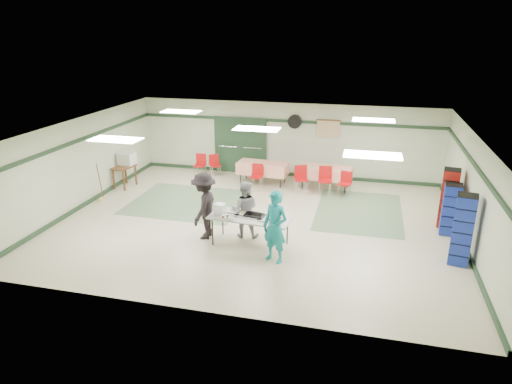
% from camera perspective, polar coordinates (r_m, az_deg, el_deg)
% --- Properties ---
extents(floor, '(11.00, 11.00, 0.00)m').
position_cam_1_polar(floor, '(13.01, 0.10, -3.73)').
color(floor, beige).
rests_on(floor, ground).
extents(ceiling, '(11.00, 11.00, 0.00)m').
position_cam_1_polar(ceiling, '(12.19, 0.11, 7.99)').
color(ceiling, white).
rests_on(ceiling, wall_back).
extents(wall_back, '(11.00, 0.00, 11.00)m').
position_cam_1_polar(wall_back, '(16.78, 3.81, 6.51)').
color(wall_back, beige).
rests_on(wall_back, floor).
extents(wall_front, '(11.00, 0.00, 11.00)m').
position_cam_1_polar(wall_front, '(8.55, -7.19, -7.07)').
color(wall_front, beige).
rests_on(wall_front, floor).
extents(wall_left, '(0.00, 9.00, 9.00)m').
position_cam_1_polar(wall_left, '(14.79, -21.10, 3.38)').
color(wall_left, beige).
rests_on(wall_left, floor).
extents(wall_right, '(0.00, 9.00, 9.00)m').
position_cam_1_polar(wall_right, '(12.49, 25.41, -0.11)').
color(wall_right, beige).
rests_on(wall_right, floor).
extents(trim_back, '(11.00, 0.06, 0.10)m').
position_cam_1_polar(trim_back, '(16.61, 3.84, 8.84)').
color(trim_back, '#1D3621').
rests_on(trim_back, wall_back).
extents(baseboard_back, '(11.00, 0.06, 0.12)m').
position_cam_1_polar(baseboard_back, '(17.10, 3.69, 2.28)').
color(baseboard_back, '#1D3621').
rests_on(baseboard_back, floor).
extents(trim_left, '(0.06, 9.00, 0.10)m').
position_cam_1_polar(trim_left, '(14.61, -21.34, 6.01)').
color(trim_left, '#1D3621').
rests_on(trim_left, wall_back).
extents(baseboard_left, '(0.06, 9.00, 0.12)m').
position_cam_1_polar(baseboard_left, '(15.16, -20.41, -1.30)').
color(baseboard_left, '#1D3621').
rests_on(baseboard_left, floor).
extents(trim_right, '(0.06, 9.00, 0.10)m').
position_cam_1_polar(trim_right, '(12.29, 25.75, 2.97)').
color(trim_right, '#1D3621').
rests_on(trim_right, wall_back).
extents(baseboard_right, '(0.06, 9.00, 0.12)m').
position_cam_1_polar(baseboard_right, '(12.94, 24.45, -5.48)').
color(baseboard_right, '#1D3621').
rests_on(baseboard_right, floor).
extents(green_patch_a, '(3.50, 3.00, 0.01)m').
position_cam_1_polar(green_patch_a, '(14.63, -8.50, -1.22)').
color(green_patch_a, '#5C7C5A').
rests_on(green_patch_a, floor).
extents(green_patch_b, '(2.50, 3.50, 0.01)m').
position_cam_1_polar(green_patch_b, '(14.08, 12.74, -2.36)').
color(green_patch_b, '#5C7C5A').
rests_on(green_patch_b, floor).
extents(double_door_left, '(0.90, 0.06, 2.10)m').
position_cam_1_polar(double_door_left, '(17.31, -3.47, 5.90)').
color(double_door_left, gray).
rests_on(double_door_left, floor).
extents(double_door_right, '(0.90, 0.06, 2.10)m').
position_cam_1_polar(double_door_right, '(17.06, -0.41, 5.73)').
color(double_door_right, gray).
rests_on(double_door_right, floor).
extents(door_frame, '(2.00, 0.03, 2.15)m').
position_cam_1_polar(door_frame, '(17.16, -1.98, 5.80)').
color(door_frame, '#1D3621').
rests_on(door_frame, floor).
extents(wall_fan, '(0.50, 0.10, 0.50)m').
position_cam_1_polar(wall_fan, '(16.53, 4.86, 8.76)').
color(wall_fan, black).
rests_on(wall_fan, wall_back).
extents(scroll_banner, '(0.80, 0.02, 0.60)m').
position_cam_1_polar(scroll_banner, '(16.43, 9.01, 7.80)').
color(scroll_banner, '#CEB081').
rests_on(scroll_banner, wall_back).
extents(serving_table, '(2.11, 1.00, 0.76)m').
position_cam_1_polar(serving_table, '(11.40, -0.77, -3.30)').
color(serving_table, '#B2B2AD').
rests_on(serving_table, floor).
extents(sheet_tray_right, '(0.61, 0.48, 0.02)m').
position_cam_1_polar(sheet_tray_right, '(11.20, 1.95, -3.46)').
color(sheet_tray_right, silver).
rests_on(sheet_tray_right, serving_table).
extents(sheet_tray_mid, '(0.65, 0.51, 0.02)m').
position_cam_1_polar(sheet_tray_mid, '(11.47, -1.05, -2.89)').
color(sheet_tray_mid, silver).
rests_on(sheet_tray_mid, serving_table).
extents(sheet_tray_left, '(0.56, 0.44, 0.02)m').
position_cam_1_polar(sheet_tray_left, '(11.42, -3.72, -3.04)').
color(sheet_tray_left, silver).
rests_on(sheet_tray_left, serving_table).
extents(baking_pan, '(0.50, 0.34, 0.08)m').
position_cam_1_polar(baking_pan, '(11.36, -0.25, -2.96)').
color(baking_pan, black).
rests_on(baking_pan, serving_table).
extents(foam_box_stack, '(0.25, 0.24, 0.27)m').
position_cam_1_polar(foam_box_stack, '(11.55, -4.50, -2.12)').
color(foam_box_stack, white).
rests_on(foam_box_stack, serving_table).
extents(volunteer_teal, '(0.75, 0.63, 1.74)m').
position_cam_1_polar(volunteer_teal, '(10.56, 2.40, -4.40)').
color(volunteer_teal, teal).
rests_on(volunteer_teal, floor).
extents(volunteer_grey, '(0.81, 0.66, 1.53)m').
position_cam_1_polar(volunteer_grey, '(11.85, -1.44, -2.16)').
color(volunteer_grey, '#95969B').
rests_on(volunteer_grey, floor).
extents(volunteer_dark, '(0.67, 1.15, 1.76)m').
position_cam_1_polar(volunteer_dark, '(11.81, -6.50, -1.74)').
color(volunteer_dark, black).
rests_on(volunteer_dark, floor).
extents(dining_table_a, '(1.82, 0.94, 0.77)m').
position_cam_1_polar(dining_table_a, '(15.72, 8.69, 2.45)').
color(dining_table_a, red).
rests_on(dining_table_a, floor).
extents(dining_table_b, '(1.80, 0.91, 0.77)m').
position_cam_1_polar(dining_table_b, '(16.05, 0.85, 3.04)').
color(dining_table_b, red).
rests_on(dining_table_b, floor).
extents(chair_a, '(0.47, 0.47, 0.93)m').
position_cam_1_polar(chair_a, '(15.19, 8.64, 1.83)').
color(chair_a, red).
rests_on(chair_a, floor).
extents(chair_b, '(0.52, 0.52, 0.90)m').
position_cam_1_polar(chair_b, '(15.27, 5.63, 2.00)').
color(chair_b, red).
rests_on(chair_b, floor).
extents(chair_c, '(0.46, 0.46, 0.81)m').
position_cam_1_polar(chair_c, '(15.16, 11.11, 1.35)').
color(chair_c, red).
rests_on(chair_c, floor).
extents(chair_d, '(0.40, 0.40, 0.85)m').
position_cam_1_polar(chair_d, '(15.55, 0.14, 2.30)').
color(chair_d, red).
rests_on(chair_d, floor).
extents(chair_loose_a, '(0.51, 0.52, 0.79)m').
position_cam_1_polar(chair_loose_a, '(17.02, -5.20, 3.65)').
color(chair_loose_a, red).
rests_on(chair_loose_a, floor).
extents(chair_loose_b, '(0.40, 0.40, 0.83)m').
position_cam_1_polar(chair_loose_b, '(17.02, -6.97, 3.66)').
color(chair_loose_b, red).
rests_on(chair_loose_b, floor).
extents(crate_stack_blue_a, '(0.47, 0.47, 1.40)m').
position_cam_1_polar(crate_stack_blue_a, '(13.07, 23.15, -2.00)').
color(crate_stack_blue_a, navy).
rests_on(crate_stack_blue_a, floor).
extents(crate_stack_red, '(0.49, 0.49, 1.66)m').
position_cam_1_polar(crate_stack_red, '(13.48, 22.93, -0.72)').
color(crate_stack_red, maroon).
rests_on(crate_stack_red, floor).
extents(crate_stack_blue_b, '(0.51, 0.51, 1.70)m').
position_cam_1_polar(crate_stack_blue_b, '(11.47, 24.41, -4.34)').
color(crate_stack_blue_b, navy).
rests_on(crate_stack_blue_b, floor).
extents(printer_table, '(0.63, 0.87, 0.74)m').
position_cam_1_polar(printer_table, '(16.29, -16.17, 2.72)').
color(printer_table, brown).
rests_on(printer_table, floor).
extents(office_printer, '(0.56, 0.50, 0.41)m').
position_cam_1_polar(office_printer, '(16.42, -15.84, 4.05)').
color(office_printer, silver).
rests_on(office_printer, printer_table).
extents(broom, '(0.03, 0.20, 1.23)m').
position_cam_1_polar(broom, '(15.22, -18.93, 1.28)').
color(broom, brown).
rests_on(broom, floor).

